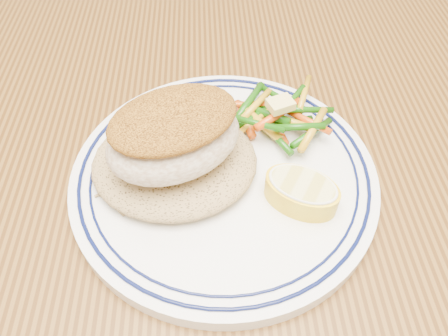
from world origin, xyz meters
TOP-DOWN VIEW (x-y plane):
  - dining_table at (0.00, 0.00)m, footprint 1.50×0.90m
  - plate at (0.03, -0.05)m, footprint 0.27×0.27m
  - rice_pilaf at (-0.01, -0.05)m, footprint 0.14×0.13m
  - fish_fillet at (-0.01, -0.05)m, footprint 0.13×0.12m
  - vegetable_pile at (0.08, 0.00)m, footprint 0.11×0.10m
  - butter_pat at (0.09, 0.00)m, footprint 0.03×0.02m
  - lemon_wedge at (0.09, -0.08)m, footprint 0.08×0.08m

SIDE VIEW (x-z plane):
  - dining_table at x=0.00m, z-range 0.28..1.03m
  - plate at x=0.03m, z-range 0.75..0.77m
  - vegetable_pile at x=0.08m, z-range 0.76..0.79m
  - lemon_wedge at x=0.09m, z-range 0.77..0.79m
  - rice_pilaf at x=-0.01m, z-range 0.77..0.79m
  - butter_pat at x=0.09m, z-range 0.79..0.80m
  - fish_fillet at x=-0.01m, z-range 0.79..0.84m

